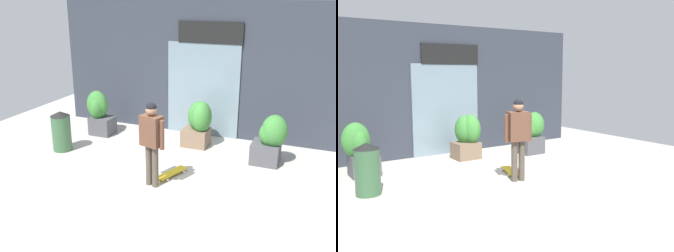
% 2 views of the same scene
% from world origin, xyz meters
% --- Properties ---
extents(ground_plane, '(12.00, 12.00, 0.00)m').
position_xyz_m(ground_plane, '(0.00, 0.00, 0.00)').
color(ground_plane, '#B2ADA3').
extents(building_facade, '(8.41, 0.31, 3.48)m').
position_xyz_m(building_facade, '(-0.00, 3.10, 1.73)').
color(building_facade, '#2D333D').
rests_on(building_facade, ground_plane).
extents(skateboarder, '(0.58, 0.36, 1.70)m').
position_xyz_m(skateboarder, '(-0.05, -0.29, 1.04)').
color(skateboarder, '#4C4238').
rests_on(skateboarder, ground_plane).
extents(skateboard, '(0.46, 0.83, 0.08)m').
position_xyz_m(skateboard, '(0.15, 0.26, 0.06)').
color(skateboard, gold).
rests_on(skateboard, ground_plane).
extents(planter_box_left, '(0.70, 0.70, 1.15)m').
position_xyz_m(planter_box_left, '(0.10, 2.12, 0.62)').
color(planter_box_left, brown).
rests_on(planter_box_left, ground_plane).
extents(planter_box_right, '(0.74, 0.64, 1.14)m').
position_xyz_m(planter_box_right, '(1.90, 1.69, 0.56)').
color(planter_box_right, '#47474C').
rests_on(planter_box_right, ground_plane).
extents(planter_box_mid, '(0.73, 0.55, 1.18)m').
position_xyz_m(planter_box_mid, '(-2.65, 1.93, 0.61)').
color(planter_box_mid, '#47474C').
rests_on(planter_box_mid, ground_plane).
extents(trash_bin, '(0.47, 0.47, 0.98)m').
position_xyz_m(trash_bin, '(-2.85, 0.55, 0.49)').
color(trash_bin, '#335938').
rests_on(trash_bin, ground_plane).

